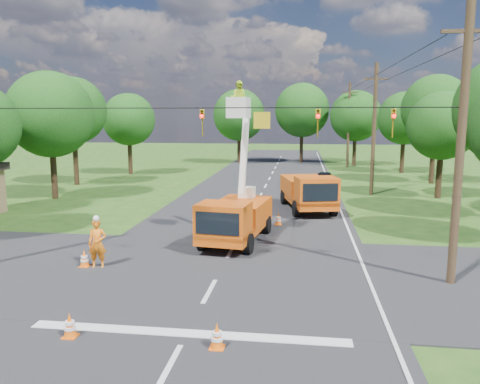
# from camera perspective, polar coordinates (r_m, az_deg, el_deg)

# --- Properties ---
(ground) EXTENTS (140.00, 140.00, 0.00)m
(ground) POSITION_cam_1_polar(r_m,az_deg,el_deg) (35.70, 2.51, -0.49)
(ground) COLOR #224815
(ground) RESTS_ON ground
(road_main) EXTENTS (12.00, 100.00, 0.06)m
(road_main) POSITION_cam_1_polar(r_m,az_deg,el_deg) (35.70, 2.51, -0.49)
(road_main) COLOR black
(road_main) RESTS_ON ground
(road_cross) EXTENTS (56.00, 10.00, 0.07)m
(road_cross) POSITION_cam_1_polar(r_m,az_deg,el_deg) (18.33, -2.51, -9.88)
(road_cross) COLOR black
(road_cross) RESTS_ON ground
(stop_bar) EXTENTS (9.00, 0.45, 0.02)m
(stop_bar) POSITION_cam_1_polar(r_m,az_deg,el_deg) (13.63, -6.48, -16.92)
(stop_bar) COLOR silver
(stop_bar) RESTS_ON ground
(edge_line) EXTENTS (0.12, 90.00, 0.02)m
(edge_line) POSITION_cam_1_polar(r_m,az_deg,el_deg) (35.66, 11.51, -0.68)
(edge_line) COLOR silver
(edge_line) RESTS_ON ground
(bucket_truck) EXTENTS (3.07, 6.30, 7.63)m
(bucket_truck) POSITION_cam_1_polar(r_m,az_deg,el_deg) (22.27, -0.50, -2.18)
(bucket_truck) COLOR #DC4B0F
(bucket_truck) RESTS_ON ground
(second_truck) EXTENTS (3.73, 6.85, 2.44)m
(second_truck) POSITION_cam_1_polar(r_m,az_deg,el_deg) (30.19, 8.33, 0.08)
(second_truck) COLOR #DC4B0F
(second_truck) RESTS_ON ground
(ground_worker) EXTENTS (0.79, 0.59, 1.99)m
(ground_worker) POSITION_cam_1_polar(r_m,az_deg,el_deg) (19.53, -17.00, -6.03)
(ground_worker) COLOR orange
(ground_worker) RESTS_ON ground
(distant_car) EXTENTS (2.15, 3.84, 1.24)m
(distant_car) POSITION_cam_1_polar(r_m,az_deg,el_deg) (41.54, 10.15, 1.60)
(distant_car) COLOR black
(distant_car) RESTS_ON ground
(traffic_cone_0) EXTENTS (0.38, 0.38, 0.71)m
(traffic_cone_0) POSITION_cam_1_polar(r_m,az_deg,el_deg) (14.02, -20.05, -15.05)
(traffic_cone_0) COLOR #FE640D
(traffic_cone_0) RESTS_ON ground
(traffic_cone_1) EXTENTS (0.38, 0.38, 0.71)m
(traffic_cone_1) POSITION_cam_1_polar(r_m,az_deg,el_deg) (12.69, -2.82, -17.14)
(traffic_cone_1) COLOR #FE640D
(traffic_cone_1) RESTS_ON ground
(traffic_cone_2) EXTENTS (0.38, 0.38, 0.71)m
(traffic_cone_2) POSITION_cam_1_polar(r_m,az_deg,el_deg) (22.71, 0.88, -5.16)
(traffic_cone_2) COLOR #FE640D
(traffic_cone_2) RESTS_ON ground
(traffic_cone_3) EXTENTS (0.38, 0.38, 0.71)m
(traffic_cone_3) POSITION_cam_1_polar(r_m,az_deg,el_deg) (26.15, 4.69, -3.28)
(traffic_cone_3) COLOR #FE640D
(traffic_cone_3) RESTS_ON ground
(traffic_cone_4) EXTENTS (0.38, 0.38, 0.71)m
(traffic_cone_4) POSITION_cam_1_polar(r_m,az_deg,el_deg) (19.91, -18.45, -7.72)
(traffic_cone_4) COLOR #FE640D
(traffic_cone_4) RESTS_ON ground
(traffic_cone_7) EXTENTS (0.38, 0.38, 0.71)m
(traffic_cone_7) POSITION_cam_1_polar(r_m,az_deg,el_deg) (32.58, 10.60, -0.93)
(traffic_cone_7) COLOR #FE640D
(traffic_cone_7) RESTS_ON ground
(pole_right_near) EXTENTS (1.80, 0.30, 10.00)m
(pole_right_near) POSITION_cam_1_polar(r_m,az_deg,el_deg) (17.93, 25.33, 5.50)
(pole_right_near) COLOR #4C3823
(pole_right_near) RESTS_ON ground
(pole_right_mid) EXTENTS (1.80, 0.30, 10.00)m
(pole_right_mid) POSITION_cam_1_polar(r_m,az_deg,el_deg) (37.47, 16.02, 7.48)
(pole_right_mid) COLOR #4C3823
(pole_right_mid) RESTS_ON ground
(pole_right_far) EXTENTS (1.80, 0.30, 10.00)m
(pole_right_far) POSITION_cam_1_polar(r_m,az_deg,el_deg) (57.33, 13.10, 8.05)
(pole_right_far) COLOR #4C3823
(pole_right_far) RESTS_ON ground
(signal_span) EXTENTS (18.00, 0.29, 1.07)m
(signal_span) POSITION_cam_1_polar(r_m,az_deg,el_deg) (17.07, 4.80, 8.80)
(signal_span) COLOR black
(signal_span) RESTS_ON ground
(tree_left_d) EXTENTS (6.20, 6.20, 9.24)m
(tree_left_d) POSITION_cam_1_polar(r_m,az_deg,el_deg) (36.79, -22.13, 8.72)
(tree_left_d) COLOR #382616
(tree_left_d) RESTS_ON ground
(tree_left_e) EXTENTS (5.80, 5.80, 9.41)m
(tree_left_e) POSITION_cam_1_polar(r_m,az_deg,el_deg) (43.82, -19.69, 9.30)
(tree_left_e) COLOR #382616
(tree_left_e) RESTS_ON ground
(tree_left_f) EXTENTS (5.40, 5.40, 8.40)m
(tree_left_f) POSITION_cam_1_polar(r_m,az_deg,el_deg) (50.33, -13.41, 8.58)
(tree_left_f) COLOR #382616
(tree_left_f) RESTS_ON ground
(tree_right_c) EXTENTS (5.00, 5.00, 7.83)m
(tree_right_c) POSITION_cam_1_polar(r_m,az_deg,el_deg) (37.47, 23.44, 7.40)
(tree_right_c) COLOR #382616
(tree_right_c) RESTS_ON ground
(tree_right_d) EXTENTS (6.00, 6.00, 9.70)m
(tree_right_d) POSITION_cam_1_polar(r_m,az_deg,el_deg) (45.61, 22.76, 9.34)
(tree_right_d) COLOR #382616
(tree_right_d) RESTS_ON ground
(tree_right_e) EXTENTS (5.60, 5.60, 8.63)m
(tree_right_e) POSITION_cam_1_polar(r_m,az_deg,el_deg) (53.16, 19.40, 8.47)
(tree_right_e) COLOR #382616
(tree_right_e) RESTS_ON ground
(tree_far_a) EXTENTS (6.60, 6.60, 9.50)m
(tree_far_a) POSITION_cam_1_polar(r_m,az_deg,el_deg) (60.60, -0.12, 9.36)
(tree_far_a) COLOR #382616
(tree_far_a) RESTS_ON ground
(tree_far_b) EXTENTS (7.00, 7.00, 10.32)m
(tree_far_b) POSITION_cam_1_polar(r_m,az_deg,el_deg) (62.07, 7.58, 9.85)
(tree_far_b) COLOR #382616
(tree_far_b) RESTS_ON ground
(tree_far_c) EXTENTS (6.20, 6.20, 9.18)m
(tree_far_c) POSITION_cam_1_polar(r_m,az_deg,el_deg) (59.41, 13.92, 8.98)
(tree_far_c) COLOR #382616
(tree_far_c) RESTS_ON ground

